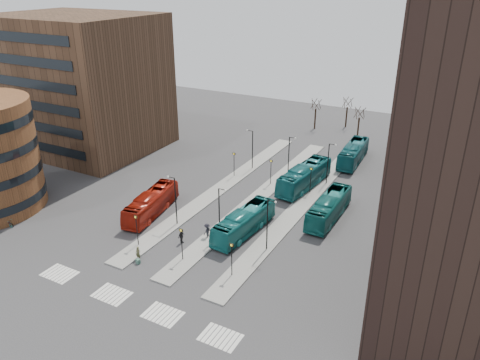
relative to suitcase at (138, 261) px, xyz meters
The scene contains 20 objects.
ground 9.49m from the suitcase, 76.92° to the right, with size 160.00×160.00×0.00m, color #313134.
island_left 20.85m from the suitcase, 95.10° to the left, with size 2.50×45.00×0.15m, color gray.
island_mid 21.17m from the suitcase, 78.71° to the left, with size 2.50×45.00×0.15m, color gray.
island_right 23.11m from the suitcase, 63.96° to the left, with size 2.50×45.00×0.15m, color gray.
suitcase is the anchor object (origin of this frame).
red_bus 11.11m from the suitcase, 120.72° to the left, with size 2.47×10.57×2.94m, color maroon.
teal_bus_a 12.88m from the suitcase, 57.83° to the left, with size 2.46×10.52×2.93m, color #166E6F.
teal_bus_b 27.55m from the suitcase, 72.47° to the left, with size 2.78×11.89×3.31m, color #146368.
teal_bus_c 23.87m from the suitcase, 53.00° to the left, with size 2.52×10.75×2.99m, color #13615E.
teal_bus_d 40.66m from the suitcase, 73.31° to the left, with size 2.61×11.14×3.10m, color #135C63.
traveller 0.93m from the suitcase, 126.27° to the left, with size 0.56×0.37×1.53m, color #4F4F2F.
commuter_a 9.32m from the suitcase, 134.30° to the left, with size 0.77×0.60×1.59m, color black.
commuter_b 5.83m from the suitcase, 73.38° to the left, with size 0.98×0.41×1.68m, color black.
commuter_c 8.73m from the suitcase, 65.77° to the left, with size 1.15×0.66×1.78m, color black.
bicycle_far 18.91m from the suitcase, behind, with size 0.63×1.81×0.95m, color gray.
crosswalk_stripes 6.53m from the suitcase, 53.35° to the right, with size 22.35×2.40×0.01m.
office_block 41.74m from the suitcase, 142.16° to the left, with size 25.00×20.12×22.00m.
sign_poles 14.42m from the suitcase, 74.77° to the left, with size 12.45×22.12×3.65m.
lamp_posts 19.65m from the suitcase, 75.70° to the left, with size 14.04×20.24×6.12m.
bare_trees 53.70m from the suitcase, 84.85° to the left, with size 10.97×8.14×5.90m.
Camera 1 is at (26.95, -21.96, 28.01)m, focal length 35.00 mm.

